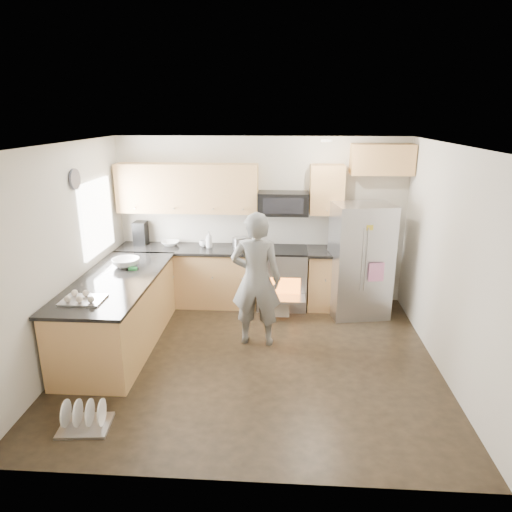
# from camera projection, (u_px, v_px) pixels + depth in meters

# --- Properties ---
(ground) EXTENTS (4.50, 4.50, 0.00)m
(ground) POSITION_uv_depth(u_px,v_px,m) (252.00, 358.00, 5.70)
(ground) COLOR black
(ground) RESTS_ON ground
(room_shell) EXTENTS (4.54, 4.04, 2.62)m
(room_shell) POSITION_uv_depth(u_px,v_px,m) (249.00, 228.00, 5.22)
(room_shell) COLOR beige
(room_shell) RESTS_ON ground
(back_cabinet_run) EXTENTS (4.45, 0.64, 2.50)m
(back_cabinet_run) POSITION_uv_depth(u_px,v_px,m) (222.00, 245.00, 7.11)
(back_cabinet_run) COLOR tan
(back_cabinet_run) RESTS_ON ground
(peninsula) EXTENTS (0.96, 2.36, 1.04)m
(peninsula) POSITION_uv_depth(u_px,v_px,m) (119.00, 312.00, 5.90)
(peninsula) COLOR tan
(peninsula) RESTS_ON ground
(stove_range) EXTENTS (0.76, 0.97, 1.79)m
(stove_range) POSITION_uv_depth(u_px,v_px,m) (282.00, 265.00, 7.09)
(stove_range) COLOR #B7B7BC
(stove_range) RESTS_ON ground
(refrigerator) EXTENTS (0.93, 0.78, 1.69)m
(refrigerator) POSITION_uv_depth(u_px,v_px,m) (360.00, 260.00, 6.74)
(refrigerator) COLOR #B7B7BC
(refrigerator) RESTS_ON ground
(person) EXTENTS (0.67, 0.46, 1.78)m
(person) POSITION_uv_depth(u_px,v_px,m) (256.00, 280.00, 5.84)
(person) COLOR slate
(person) RESTS_ON ground
(dish_rack) EXTENTS (0.51, 0.43, 0.30)m
(dish_rack) POSITION_uv_depth(u_px,v_px,m) (85.00, 420.00, 4.43)
(dish_rack) COLOR #B7B7BC
(dish_rack) RESTS_ON ground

